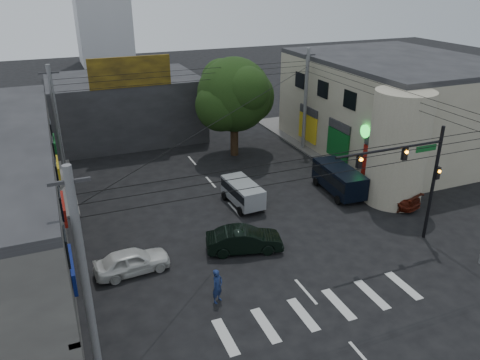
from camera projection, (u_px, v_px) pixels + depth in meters
ground at (280, 261)px, 26.62m from camera, size 160.00×160.00×0.00m
sidewalk_far_right at (357, 132)px, 48.08m from camera, size 16.00×16.00×0.15m
building_right at (394, 107)px, 42.27m from camera, size 14.00×18.00×8.00m
corner_column at (398, 148)px, 32.22m from camera, size 4.00×4.00×8.00m
building_far at (125, 107)px, 46.03m from camera, size 14.00×10.00×6.00m
billboard at (130, 72)px, 40.15m from camera, size 7.00×0.30×2.60m
street_tree at (234, 95)px, 40.19m from camera, size 6.40×6.40×8.70m
traffic_gantry at (414, 169)px, 26.54m from camera, size 7.10×0.35×7.20m
utility_pole_near_left at (85, 280)px, 17.30m from camera, size 0.32×0.32×9.20m
utility_pole_far_left at (58, 127)px, 34.66m from camera, size 0.32×0.32×9.20m
utility_pole_far_right at (305, 101)px, 41.96m from camera, size 0.32×0.32×9.20m
dark_sedan at (244, 240)px, 27.36m from camera, size 3.69×5.20×1.47m
white_compact at (132, 261)px, 25.41m from camera, size 2.22×4.31×1.39m
maroon_sedan at (388, 194)px, 33.23m from camera, size 4.49×5.64×1.33m
silver_minivan at (243, 194)px, 32.80m from camera, size 4.11×2.07×1.69m
navy_van at (339, 180)px, 34.59m from camera, size 5.26×2.58×2.00m
traffic_officer at (217, 286)px, 23.00m from camera, size 1.08×1.06×1.84m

